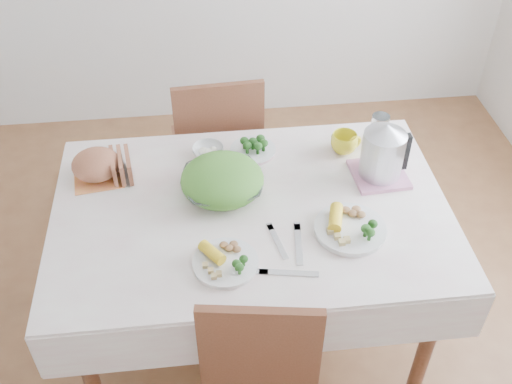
{
  "coord_description": "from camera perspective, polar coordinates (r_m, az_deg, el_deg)",
  "views": [
    {
      "loc": [
        -0.17,
        -1.65,
        2.31
      ],
      "look_at": [
        0.02,
        0.02,
        0.82
      ],
      "focal_mm": 42.0,
      "sensor_mm": 36.0,
      "label": 1
    }
  ],
  "objects": [
    {
      "name": "glass_tumbler",
      "position": [
        2.59,
        11.61,
        5.7
      ],
      "size": [
        0.09,
        0.09,
        0.14
      ],
      "primitive_type": "cylinder",
      "rotation": [
        0.0,
        0.0,
        0.34
      ],
      "color": "white",
      "rests_on": "tablecloth"
    },
    {
      "name": "pink_tray",
      "position": [
        2.45,
        11.61,
        1.66
      ],
      "size": [
        0.22,
        0.22,
        0.02
      ],
      "primitive_type": "cube",
      "rotation": [
        0.0,
        0.0,
        0.07
      ],
      "color": "#CA7BA0",
      "rests_on": "tablecloth"
    },
    {
      "name": "floor",
      "position": [
        2.84,
        -0.36,
        -12.78
      ],
      "size": [
        3.6,
        3.6,
        0.0
      ],
      "primitive_type": "plane",
      "color": "brown",
      "rests_on": "ground"
    },
    {
      "name": "chair_far",
      "position": [
        3.05,
        -3.76,
        4.22
      ],
      "size": [
        0.46,
        0.46,
        0.95
      ],
      "primitive_type": "cube",
      "rotation": [
        0.0,
        0.0,
        3.2
      ],
      "color": "brown",
      "rests_on": "floor"
    },
    {
      "name": "knife",
      "position": [
        2.04,
        3.14,
        -7.71
      ],
      "size": [
        0.2,
        0.06,
        0.0
      ],
      "primitive_type": "cube",
      "rotation": [
        0.0,
        0.0,
        1.4
      ],
      "color": "silver",
      "rests_on": "tablecloth"
    },
    {
      "name": "fruit_bowl",
      "position": [
        2.51,
        -4.58,
        3.9
      ],
      "size": [
        0.16,
        0.16,
        0.04
      ],
      "primitive_type": "imported",
      "rotation": [
        0.0,
        0.0,
        0.22
      ],
      "color": "white",
      "rests_on": "tablecloth"
    },
    {
      "name": "fork_right",
      "position": [
        2.13,
        4.06,
        -4.97
      ],
      "size": [
        0.05,
        0.2,
        0.0
      ],
      "primitive_type": "cube",
      "rotation": [
        0.0,
        0.0,
        -0.11
      ],
      "color": "silver",
      "rests_on": "tablecloth"
    },
    {
      "name": "yellow_mug",
      "position": [
        2.53,
        8.39,
        4.64
      ],
      "size": [
        0.15,
        0.15,
        0.09
      ],
      "primitive_type": "imported",
      "rotation": [
        0.0,
        0.0,
        0.39
      ],
      "color": "yellow",
      "rests_on": "tablecloth"
    },
    {
      "name": "dinner_plate_left",
      "position": [
        2.06,
        -2.93,
        -6.75
      ],
      "size": [
        0.28,
        0.28,
        0.02
      ],
      "primitive_type": "cylinder",
      "rotation": [
        0.0,
        0.0,
        0.3
      ],
      "color": "white",
      "rests_on": "tablecloth"
    },
    {
      "name": "dinner_plate_right",
      "position": [
        2.19,
        8.95,
        -3.51
      ],
      "size": [
        0.37,
        0.37,
        0.02
      ],
      "primitive_type": "cylinder",
      "rotation": [
        0.0,
        0.0,
        -0.62
      ],
      "color": "white",
      "rests_on": "tablecloth"
    },
    {
      "name": "dining_table",
      "position": [
        2.55,
        -0.4,
        -7.85
      ],
      "size": [
        1.4,
        0.9,
        0.75
      ],
      "primitive_type": "cube",
      "color": "brown",
      "rests_on": "floor"
    },
    {
      "name": "salad_bowl",
      "position": [
        2.31,
        -3.21,
        0.65
      ],
      "size": [
        0.32,
        0.32,
        0.07
      ],
      "primitive_type": "imported",
      "rotation": [
        0.0,
        0.0,
        0.08
      ],
      "color": "white",
      "rests_on": "tablecloth"
    },
    {
      "name": "napkin",
      "position": [
        2.48,
        -14.75,
        1.47
      ],
      "size": [
        0.22,
        0.22,
        0.0
      ],
      "primitive_type": "cube",
      "rotation": [
        0.0,
        0.0,
        0.14
      ],
      "color": "#FF934B",
      "rests_on": "tablecloth"
    },
    {
      "name": "bread_loaf",
      "position": [
        2.45,
        -14.97,
        2.48
      ],
      "size": [
        0.22,
        0.22,
        0.12
      ],
      "primitive_type": "ellipsoid",
      "rotation": [
        0.0,
        0.0,
        -0.19
      ],
      "color": "#95563A",
      "rests_on": "napkin"
    },
    {
      "name": "fork_left",
      "position": [
        2.14,
        2.06,
        -4.74
      ],
      "size": [
        0.06,
        0.18,
        0.0
      ],
      "primitive_type": "cube",
      "rotation": [
        0.0,
        0.0,
        0.21
      ],
      "color": "silver",
      "rests_on": "tablecloth"
    },
    {
      "name": "electric_kettle",
      "position": [
        2.38,
        11.98,
        3.74
      ],
      "size": [
        0.17,
        0.17,
        0.23
      ],
      "primitive_type": "cylinder",
      "rotation": [
        0.0,
        0.0,
        0.0
      ],
      "color": "#B2B5BA",
      "rests_on": "pink_tray"
    },
    {
      "name": "tablecloth",
      "position": [
        2.27,
        -0.44,
        -1.58
      ],
      "size": [
        1.5,
        1.0,
        0.01
      ],
      "primitive_type": "cube",
      "color": "white",
      "rests_on": "dining_table"
    },
    {
      "name": "broccoli_plate",
      "position": [
        2.52,
        -0.3,
        4.01
      ],
      "size": [
        0.23,
        0.23,
        0.02
      ],
      "primitive_type": "cylinder",
      "rotation": [
        0.0,
        0.0,
        -0.2
      ],
      "color": "beige",
      "rests_on": "tablecloth"
    }
  ]
}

